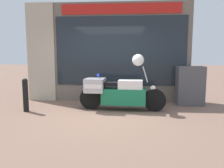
{
  "coord_description": "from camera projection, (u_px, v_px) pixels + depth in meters",
  "views": [
    {
      "loc": [
        0.73,
        -5.31,
        1.52
      ],
      "look_at": [
        0.21,
        1.16,
        0.67
      ],
      "focal_mm": 35.0,
      "sensor_mm": 36.0,
      "label": 1
    }
  ],
  "objects": [
    {
      "name": "white_helmet",
      "position": [
        138.0,
        60.0,
        5.88
      ],
      "size": [
        0.32,
        0.32,
        0.32
      ],
      "primitive_type": "sphere",
      "color": "white",
      "rests_on": "paramedic_motorcycle"
    },
    {
      "name": "window_display",
      "position": [
        119.0,
        86.0,
        7.41
      ],
      "size": [
        3.98,
        0.3,
        2.08
      ],
      "color": "slate",
      "rests_on": "ground"
    },
    {
      "name": "street_bollard",
      "position": [
        26.0,
        94.0,
        5.89
      ],
      "size": [
        0.15,
        0.15,
        0.91
      ],
      "color": "black",
      "rests_on": "ground"
    },
    {
      "name": "ground_plane",
      "position": [
        100.0,
        116.0,
        5.5
      ],
      "size": [
        60.0,
        60.0,
        0.0
      ],
      "primitive_type": "plane",
      "color": "#7A5B4C"
    },
    {
      "name": "paramedic_motorcycle",
      "position": [
        116.0,
        92.0,
        6.07
      ],
      "size": [
        2.4,
        0.67,
        1.24
      ],
      "rotation": [
        0.0,
        0.0,
        -0.06
      ],
      "color": "black",
      "rests_on": "ground"
    },
    {
      "name": "shop_building",
      "position": [
        96.0,
        53.0,
        7.3
      ],
      "size": [
        5.35,
        0.55,
        3.21
      ],
      "color": "#6B6056",
      "rests_on": "ground"
    },
    {
      "name": "utility_cabinet",
      "position": [
        190.0,
        86.0,
        6.69
      ],
      "size": [
        0.79,
        0.52,
        1.19
      ],
      "primitive_type": "cube",
      "color": "#4C4C51",
      "rests_on": "ground"
    }
  ]
}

